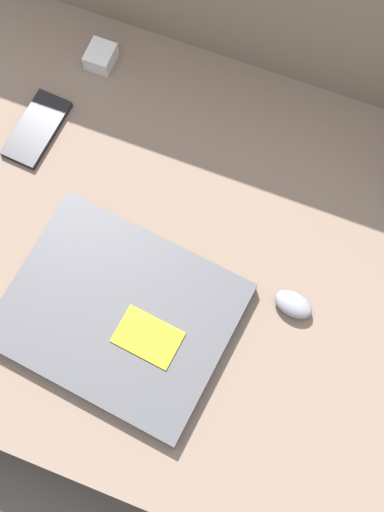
{
  "coord_description": "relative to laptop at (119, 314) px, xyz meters",
  "views": [
    {
      "loc": [
        0.12,
        -0.31,
        1.17
      ],
      "look_at": [
        0.0,
        0.0,
        0.17
      ],
      "focal_mm": 50.0,
      "sensor_mm": 36.0,
      "label": 1
    }
  ],
  "objects": [
    {
      "name": "laptop",
      "position": [
        0.0,
        0.0,
        0.0
      ],
      "size": [
        0.35,
        0.29,
        0.03
      ],
      "rotation": [
        0.0,
        0.0,
        -0.11
      ],
      "color": "#47474C",
      "rests_on": "couch_seat"
    },
    {
      "name": "charger_brick",
      "position": [
        -0.2,
        0.39,
        0.0
      ],
      "size": [
        0.04,
        0.05,
        0.03
      ],
      "color": "silver",
      "rests_on": "couch_seat"
    },
    {
      "name": "couch_seat",
      "position": [
        0.07,
        0.12,
        -0.09
      ],
      "size": [
        1.1,
        0.71,
        0.15
      ],
      "color": "#7A6656",
      "rests_on": "ground_plane"
    },
    {
      "name": "computer_mouse",
      "position": [
        0.23,
        0.1,
        0.0
      ],
      "size": [
        0.06,
        0.05,
        0.03
      ],
      "rotation": [
        0.0,
        0.0,
        -0.16
      ],
      "color": "gray",
      "rests_on": "couch_seat"
    },
    {
      "name": "ground_plane",
      "position": [
        0.07,
        0.12,
        -0.16
      ],
      "size": [
        8.0,
        8.0,
        0.0
      ],
      "primitive_type": "plane",
      "color": "#4C4742"
    },
    {
      "name": "phone_silver",
      "position": [
        -0.24,
        0.23,
        -0.01
      ],
      "size": [
        0.07,
        0.13,
        0.01
      ],
      "rotation": [
        0.0,
        0.0,
        -0.07
      ],
      "color": "black",
      "rests_on": "couch_seat"
    }
  ]
}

